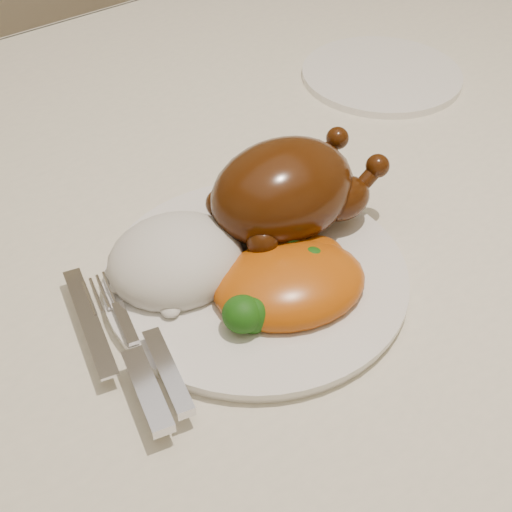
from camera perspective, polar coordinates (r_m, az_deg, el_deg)
dining_table at (r=0.84m, az=1.70°, el=0.49°), size 1.60×0.90×0.76m
tablecloth at (r=0.79m, az=1.80°, el=4.44°), size 1.73×1.03×0.18m
dinner_plate at (r=0.65m, az=0.00°, el=-1.69°), size 0.32×0.32×0.01m
side_plate at (r=0.98m, az=10.01°, el=14.10°), size 0.26×0.26×0.01m
roast_chicken at (r=0.67m, az=2.48°, el=5.32°), size 0.18×0.12×0.09m
rice_mound at (r=0.64m, az=-6.41°, el=-0.35°), size 0.14×0.13×0.07m
mac_and_cheese at (r=0.62m, az=2.76°, el=-1.96°), size 0.16×0.14×0.05m
cutlery at (r=0.58m, az=-9.45°, el=-8.10°), size 0.06×0.20×0.01m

